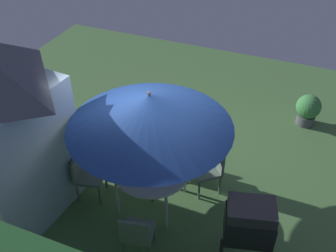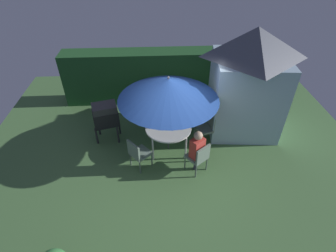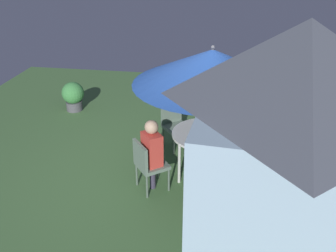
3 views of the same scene
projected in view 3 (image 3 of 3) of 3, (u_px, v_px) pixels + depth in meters
ground_plane at (167, 170)px, 6.71m from camera, size 11.00×11.00×0.00m
garden_shed at (287, 170)px, 3.82m from camera, size 2.22×2.07×3.15m
patio_table at (208, 136)px, 6.39m from camera, size 1.26×1.26×0.77m
patio_umbrella at (212, 67)px, 5.84m from camera, size 2.57×2.57×2.30m
bbq_grill at (239, 94)px, 7.82m from camera, size 0.81×0.66×1.20m
chair_near_shed at (148, 163)px, 5.97m from camera, size 0.65×0.65×0.90m
chair_far_side at (222, 185)px, 5.43m from camera, size 0.56×0.56×0.90m
chair_toward_hedge at (270, 144)px, 6.54m from camera, size 0.55×0.55×0.90m
chair_toward_house at (175, 123)px, 7.31m from camera, size 0.65×0.65×0.90m
potted_plant_by_shed at (73, 95)px, 8.97m from camera, size 0.54×0.54×0.72m
person_in_red at (152, 147)px, 5.89m from camera, size 0.42×0.40×1.26m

